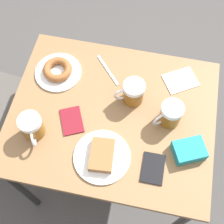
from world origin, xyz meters
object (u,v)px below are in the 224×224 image
(beer_mug_center, at_px, (133,92))
(napkin_folded, at_px, (181,80))
(beer_mug_right, at_px, (170,114))
(blue_pouch, at_px, (189,150))
(plate_with_cake, at_px, (101,156))
(plate_with_donut, at_px, (58,71))
(beer_mug_left, at_px, (32,127))
(passport_near_edge, at_px, (153,168))
(fork, at_px, (108,70))
(passport_far_edge, at_px, (72,121))

(beer_mug_center, height_order, napkin_folded, beer_mug_center)
(beer_mug_right, xyz_separation_m, blue_pouch, (-0.13, -0.10, -0.03))
(plate_with_cake, xyz_separation_m, beer_mug_right, (0.22, -0.25, 0.04))
(plate_with_donut, bearing_deg, beer_mug_left, 177.54)
(beer_mug_left, bearing_deg, beer_mug_center, -57.05)
(passport_near_edge, bearing_deg, beer_mug_left, 83.84)
(plate_with_donut, bearing_deg, napkin_folded, -82.61)
(plate_with_cake, distance_m, plate_with_donut, 0.46)
(plate_with_cake, bearing_deg, beer_mug_right, -48.23)
(beer_mug_right, relative_size, fork, 0.78)
(fork, bearing_deg, beer_mug_center, -132.57)
(passport_near_edge, relative_size, passport_far_edge, 0.84)
(plate_with_donut, height_order, beer_mug_left, beer_mug_left)
(plate_with_cake, xyz_separation_m, beer_mug_left, (0.05, 0.30, 0.04))
(beer_mug_right, xyz_separation_m, napkin_folded, (0.21, -0.03, -0.05))
(plate_with_donut, bearing_deg, beer_mug_right, -104.55)
(plate_with_cake, distance_m, beer_mug_left, 0.30)
(passport_near_edge, relative_size, blue_pouch, 0.83)
(beer_mug_right, bearing_deg, napkin_folded, -8.38)
(plate_with_cake, xyz_separation_m, fork, (0.42, 0.06, -0.01))
(plate_with_cake, relative_size, beer_mug_left, 1.80)
(beer_mug_center, distance_m, blue_pouch, 0.34)
(beer_mug_left, relative_size, beer_mug_center, 1.00)
(passport_far_edge, relative_size, blue_pouch, 1.00)
(beer_mug_center, xyz_separation_m, beer_mug_right, (-0.07, -0.17, 0.00))
(beer_mug_left, distance_m, beer_mug_right, 0.57)
(beer_mug_right, xyz_separation_m, passport_near_edge, (-0.23, 0.03, -0.05))
(beer_mug_left, xyz_separation_m, beer_mug_center, (0.24, -0.37, 0.00))
(beer_mug_center, bearing_deg, napkin_folded, -55.32)
(fork, bearing_deg, beer_mug_right, -122.77)
(passport_near_edge, height_order, passport_far_edge, same)
(blue_pouch, bearing_deg, passport_far_edge, 85.29)
(napkin_folded, relative_size, passport_near_edge, 1.42)
(beer_mug_left, xyz_separation_m, napkin_folded, (0.38, -0.57, -0.05))
(beer_mug_center, bearing_deg, fork, 47.43)
(plate_with_donut, height_order, beer_mug_center, beer_mug_center)
(beer_mug_left, bearing_deg, plate_with_donut, -2.46)
(beer_mug_left, relative_size, beer_mug_right, 1.10)
(plate_with_cake, bearing_deg, beer_mug_center, -14.80)
(plate_with_cake, xyz_separation_m, blue_pouch, (0.09, -0.34, 0.01))
(plate_with_cake, distance_m, napkin_folded, 0.51)
(plate_with_donut, xyz_separation_m, beer_mug_center, (-0.07, -0.36, 0.04))
(passport_far_edge, bearing_deg, plate_with_cake, -129.95)
(napkin_folded, height_order, passport_near_edge, passport_near_edge)
(beer_mug_left, bearing_deg, beer_mug_right, -72.56)
(plate_with_cake, bearing_deg, blue_pouch, -75.23)
(beer_mug_center, height_order, passport_near_edge, beer_mug_center)
(plate_with_donut, bearing_deg, passport_near_edge, -126.18)
(plate_with_cake, distance_m, passport_near_edge, 0.21)
(napkin_folded, bearing_deg, beer_mug_center, 124.68)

